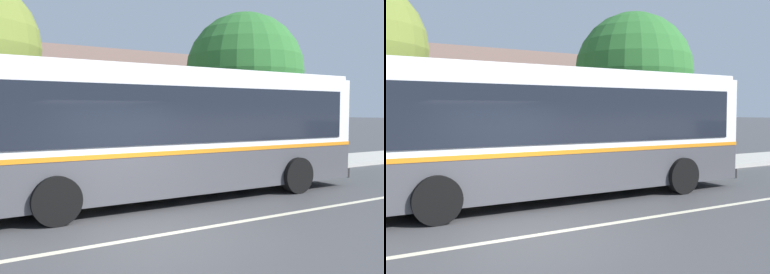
# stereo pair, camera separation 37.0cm
# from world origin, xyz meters

# --- Properties ---
(ground_plane) EXTENTS (300.00, 300.00, 0.00)m
(ground_plane) POSITION_xyz_m (0.00, 0.00, 0.00)
(ground_plane) COLOR #424244
(sidewalk_far) EXTENTS (60.00, 3.00, 0.15)m
(sidewalk_far) POSITION_xyz_m (0.00, 6.00, 0.07)
(sidewalk_far) COLOR #ADAAA3
(sidewalk_far) RESTS_ON ground
(lane_divider_stripe) EXTENTS (60.00, 0.16, 0.01)m
(lane_divider_stripe) POSITION_xyz_m (0.00, 0.00, 0.00)
(lane_divider_stripe) COLOR beige
(lane_divider_stripe) RESTS_ON ground
(community_building) EXTENTS (24.78, 8.49, 6.35)m
(community_building) POSITION_xyz_m (-0.53, 12.83, 1.86)
(community_building) COLOR tan
(community_building) RESTS_ON ground
(transit_bus) EXTENTS (11.31, 2.78, 3.32)m
(transit_bus) POSITION_xyz_m (1.80, 2.90, 1.78)
(transit_bus) COLOR #47474C
(transit_bus) RESTS_ON ground
(street_tree_primary) EXTENTS (4.79, 4.79, 6.28)m
(street_tree_primary) POSITION_xyz_m (7.58, 7.11, 3.75)
(street_tree_primary) COLOR #4C3828
(street_tree_primary) RESTS_ON ground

